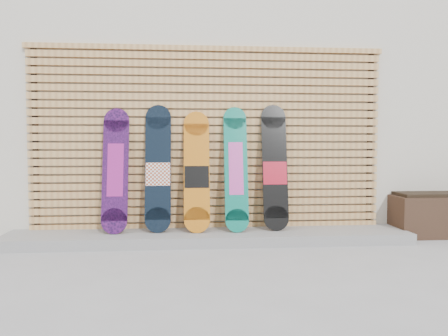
% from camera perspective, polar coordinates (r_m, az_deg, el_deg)
% --- Properties ---
extents(ground, '(80.00, 80.00, 0.00)m').
position_cam_1_polar(ground, '(4.45, 0.44, -11.52)').
color(ground, '#979799').
rests_on(ground, ground).
extents(building, '(12.00, 5.00, 3.60)m').
position_cam_1_polar(building, '(7.87, 1.82, 8.00)').
color(building, beige).
rests_on(building, ground).
extents(concrete_step, '(4.60, 0.70, 0.12)m').
position_cam_1_polar(concrete_step, '(5.08, -1.95, -8.98)').
color(concrete_step, gray).
rests_on(concrete_step, ground).
extents(slat_wall, '(4.26, 0.08, 2.29)m').
position_cam_1_polar(slat_wall, '(5.26, -2.13, 4.01)').
color(slat_wall, tan).
rests_on(slat_wall, ground).
extents(planter_box, '(1.19, 0.50, 0.54)m').
position_cam_1_polar(planter_box, '(6.02, 26.48, -5.46)').
color(planter_box, '#301F15').
rests_on(planter_box, ground).
extents(snowboard_0, '(0.29, 0.34, 1.43)m').
position_cam_1_polar(snowboard_0, '(5.14, -14.00, -0.24)').
color(snowboard_0, black).
rests_on(snowboard_0, concrete_step).
extents(snowboard_1, '(0.30, 0.31, 1.47)m').
position_cam_1_polar(snowboard_1, '(5.09, -8.61, -0.10)').
color(snowboard_1, black).
rests_on(snowboard_1, concrete_step).
extents(snowboard_2, '(0.30, 0.35, 1.40)m').
position_cam_1_polar(snowboard_2, '(5.06, -3.59, -0.51)').
color(snowboard_2, '#C26C14').
rests_on(snowboard_2, concrete_step).
extents(snowboard_3, '(0.27, 0.36, 1.45)m').
position_cam_1_polar(snowboard_3, '(5.09, 1.57, -0.06)').
color(snowboard_3, '#0B705E').
rests_on(snowboard_3, concrete_step).
extents(snowboard_4, '(0.30, 0.30, 1.48)m').
position_cam_1_polar(snowboard_4, '(5.19, 6.64, 0.03)').
color(snowboard_4, black).
rests_on(snowboard_4, concrete_step).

